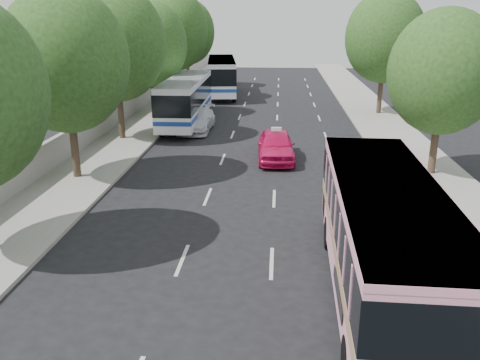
# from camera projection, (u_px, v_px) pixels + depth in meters

# --- Properties ---
(ground) EXTENTS (120.00, 120.00, 0.00)m
(ground) POSITION_uv_depth(u_px,v_px,m) (245.00, 236.00, 18.22)
(ground) COLOR black
(ground) RESTS_ON ground
(sidewalk_left) EXTENTS (4.00, 90.00, 0.15)m
(sidewalk_left) POSITION_uv_depth(u_px,v_px,m) (149.00, 120.00, 37.76)
(sidewalk_left) COLOR #9E998E
(sidewalk_left) RESTS_ON ground
(sidewalk_right) EXTENTS (4.00, 90.00, 0.12)m
(sidewalk_right) POSITION_uv_depth(u_px,v_px,m) (381.00, 124.00, 36.52)
(sidewalk_right) COLOR #9E998E
(sidewalk_right) RESTS_ON ground
(low_wall) EXTENTS (0.30, 90.00, 1.50)m
(low_wall) POSITION_uv_depth(u_px,v_px,m) (125.00, 109.00, 37.64)
(low_wall) COLOR #9E998E
(low_wall) RESTS_ON sidewalk_left
(tree_left_b) EXTENTS (5.70, 5.70, 8.88)m
(tree_left_b) POSITION_uv_depth(u_px,v_px,m) (66.00, 56.00, 22.65)
(tree_left_b) COLOR #38281E
(tree_left_b) RESTS_ON ground
(tree_left_c) EXTENTS (6.00, 6.00, 9.35)m
(tree_left_c) POSITION_uv_depth(u_px,v_px,m) (116.00, 40.00, 30.15)
(tree_left_c) COLOR #38281E
(tree_left_c) RESTS_ON ground
(tree_left_d) EXTENTS (5.52, 5.52, 8.60)m
(tree_left_d) POSITION_uv_depth(u_px,v_px,m) (151.00, 41.00, 37.87)
(tree_left_d) COLOR #38281E
(tree_left_d) RESTS_ON ground
(tree_left_e) EXTENTS (6.30, 6.30, 9.82)m
(tree_left_e) POSITION_uv_depth(u_px,v_px,m) (174.00, 27.00, 45.19)
(tree_left_e) COLOR #38281E
(tree_left_e) RESTS_ON ground
(tree_left_f) EXTENTS (5.88, 5.88, 9.16)m
(tree_left_f) POSITION_uv_depth(u_px,v_px,m) (187.00, 30.00, 52.92)
(tree_left_f) COLOR #38281E
(tree_left_f) RESTS_ON ground
(tree_right_near) EXTENTS (5.10, 5.10, 7.95)m
(tree_right_near) POSITION_uv_depth(u_px,v_px,m) (446.00, 68.00, 23.48)
(tree_right_near) COLOR #38281E
(tree_right_near) RESTS_ON ground
(tree_right_far) EXTENTS (6.00, 6.00, 9.35)m
(tree_right_far) POSITION_uv_depth(u_px,v_px,m) (386.00, 34.00, 38.32)
(tree_right_far) COLOR #38281E
(tree_right_far) RESTS_ON ground
(pink_bus) EXTENTS (2.93, 10.61, 3.37)m
(pink_bus) POSITION_uv_depth(u_px,v_px,m) (385.00, 230.00, 13.60)
(pink_bus) COLOR #F9A0BC
(pink_bus) RESTS_ON ground
(pink_taxi) EXTENTS (2.14, 4.87, 1.63)m
(pink_taxi) POSITION_uv_depth(u_px,v_px,m) (276.00, 145.00, 27.47)
(pink_taxi) COLOR #D81255
(pink_taxi) RESTS_ON ground
(white_pickup) EXTENTS (2.20, 5.14, 1.48)m
(white_pickup) POSITION_uv_depth(u_px,v_px,m) (197.00, 120.00, 34.33)
(white_pickup) COLOR silver
(white_pickup) RESTS_ON ground
(tour_coach_front) EXTENTS (2.59, 11.07, 3.30)m
(tour_coach_front) POSITION_uv_depth(u_px,v_px,m) (186.00, 97.00, 35.87)
(tour_coach_front) COLOR white
(tour_coach_front) RESTS_ON ground
(tour_coach_rear) EXTENTS (3.87, 11.81, 3.47)m
(tour_coach_rear) POSITION_uv_depth(u_px,v_px,m) (222.00, 74.00, 49.02)
(tour_coach_rear) COLOR white
(tour_coach_rear) RESTS_ON ground
(taxi_roof_sign) EXTENTS (0.56, 0.21, 0.18)m
(taxi_roof_sign) POSITION_uv_depth(u_px,v_px,m) (276.00, 129.00, 27.19)
(taxi_roof_sign) COLOR silver
(taxi_roof_sign) RESTS_ON pink_taxi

